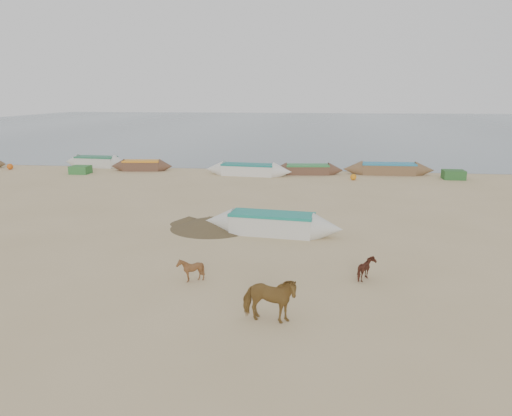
{
  "coord_description": "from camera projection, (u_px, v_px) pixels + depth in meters",
  "views": [
    {
      "loc": [
        2.77,
        -17.54,
        6.0
      ],
      "look_at": [
        0.0,
        4.0,
        1.0
      ],
      "focal_mm": 35.0,
      "sensor_mm": 36.0,
      "label": 1
    }
  ],
  "objects": [
    {
      "name": "beach_clutter",
      "position": [
        324.0,
        172.0,
        37.13
      ],
      "size": [
        43.21,
        3.63,
        0.64
      ],
      "color": "#337134",
      "rests_on": "ground"
    },
    {
      "name": "calf_front",
      "position": [
        191.0,
        270.0,
        16.22
      ],
      "size": [
        0.84,
        0.78,
        0.81
      ],
      "primitive_type": "imported",
      "rotation": [
        0.0,
        0.0,
        -1.76
      ],
      "color": "brown",
      "rests_on": "ground"
    },
    {
      "name": "cow_adult",
      "position": [
        269.0,
        299.0,
        13.27
      ],
      "size": [
        1.62,
        0.9,
        1.31
      ],
      "primitive_type": "imported",
      "rotation": [
        0.0,
        0.0,
        1.44
      ],
      "color": "brown",
      "rests_on": "ground"
    },
    {
      "name": "waterline_canoes",
      "position": [
        290.0,
        168.0,
        38.04
      ],
      "size": [
        56.31,
        4.57,
        0.9
      ],
      "color": "brown",
      "rests_on": "ground"
    },
    {
      "name": "ground",
      "position": [
        242.0,
        258.0,
        18.65
      ],
      "size": [
        140.0,
        140.0,
        0.0
      ],
      "primitive_type": "plane",
      "color": "tan",
      "rests_on": "ground"
    },
    {
      "name": "calf_right",
      "position": [
        367.0,
        269.0,
        16.34
      ],
      "size": [
        0.68,
        0.78,
        0.75
      ],
      "primitive_type": "imported",
      "rotation": [
        0.0,
        0.0,
        1.51
      ],
      "color": "#54281B",
      "rests_on": "ground"
    },
    {
      "name": "sea",
      "position": [
        307.0,
        125.0,
        97.9
      ],
      "size": [
        160.0,
        160.0,
        0.0
      ],
      "primitive_type": "plane",
      "color": "slate",
      "rests_on": "ground"
    },
    {
      "name": "debris_pile",
      "position": [
        212.0,
        222.0,
        22.79
      ],
      "size": [
        4.96,
        4.96,
        0.52
      ],
      "primitive_type": "cone",
      "rotation": [
        0.0,
        0.0,
        -0.38
      ],
      "color": "brown",
      "rests_on": "ground"
    },
    {
      "name": "near_canoe",
      "position": [
        272.0,
        224.0,
        21.69
      ],
      "size": [
        6.25,
        2.05,
        0.94
      ],
      "primitive_type": null,
      "rotation": [
        0.0,
        0.0,
        -0.13
      ],
      "color": "silver",
      "rests_on": "ground"
    }
  ]
}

